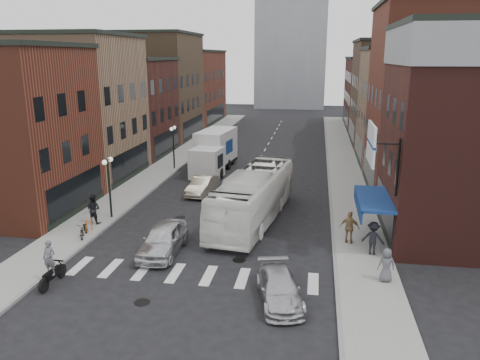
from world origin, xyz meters
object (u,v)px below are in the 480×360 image
Objects in this scene: streetlamp_far at (173,139)px; bike_rack at (89,225)px; ped_right_b at (350,227)px; box_truck at (214,152)px; ped_right_a at (373,238)px; ped_right_c at (386,265)px; motorcycle_rider at (51,265)px; sedan_left_far at (202,185)px; sedan_left_near at (163,239)px; parked_bicycle at (84,229)px; transit_bus at (254,196)px; streetlamp_near at (109,176)px; curb_car at (279,288)px; billboard_sign at (373,145)px; ped_left_solo at (93,209)px.

bike_rack is at bearing -90.69° from streetlamp_far.
ped_right_b reaches higher than bike_rack.
ped_right_a is (12.56, -17.48, -0.76)m from box_truck.
ped_right_a is 3.13m from ped_right_c.
ped_right_b reaches higher than ped_right_a.
motorcycle_rider is 0.54× the size of sedan_left_far.
streetlamp_far reaches higher than sedan_left_near.
ped_right_a is (16.47, 0.19, 0.46)m from parked_bicycle.
streetlamp_near is at bearing -164.49° from transit_bus.
curb_car is at bearing 3.32° from motorcycle_rider.
bike_rack is (-0.20, -16.70, -2.36)m from streetlamp_far.
sedan_left_far is 0.98× the size of curb_car.
curb_car is 13.08m from parked_bicycle.
bike_rack is 0.36× the size of motorcycle_rider.
billboard_sign is 1.64× the size of motorcycle_rider.
curb_car reaches higher than bike_rack.
streetlamp_near is 2.24× the size of ped_right_a.
ped_right_c reaches higher than curb_car.
streetlamp_near is 2.50× the size of ped_right_c.
curb_car is at bearing -68.31° from transit_bus.
ped_right_a is at bearing -15.94° from parked_bicycle.
streetlamp_near reaches higher than sedan_left_near.
streetlamp_far is 15.82m from transit_bus.
billboard_sign reaches higher than sedan_left_far.
ped_left_solo reaches higher than ped_right_a.
ped_left_solo is at bearing 172.35° from billboard_sign.
box_truck reaches higher than ped_right_a.
ped_left_solo is at bearing 148.24° from sedan_left_near.
billboard_sign is 0.31× the size of transit_bus.
bike_rack is 17.34m from box_truck.
curb_car is 2.26× the size of ped_right_b.
sedan_left_near is (-4.17, -6.00, -0.85)m from transit_bus.
ped_right_b is (14.07, 7.16, 0.04)m from motorcycle_rider.
ped_right_b is at bearing 2.62° from bike_rack.
transit_bus is 6.89× the size of parked_bicycle.
curb_car is 7.71m from ped_right_b.
bike_rack is 10.46m from sedan_left_far.
streetlamp_far is at bearing 127.81° from sedan_left_far.
ped_left_solo reaches higher than sedan_left_far.
sedan_left_far reaches higher than parked_bicycle.
streetlamp_far is at bearing 90.00° from streetlamp_near.
curb_car is at bearing -36.94° from streetlamp_near.
sedan_left_near is 2.53× the size of ped_right_b.
parked_bicycle is at bearing -91.61° from streetlamp_near.
sedan_left_near is 11.32m from ped_right_a.
ped_right_b is at bearing -47.83° from box_truck.
ped_right_b is at bearing 14.47° from sedan_left_near.
ped_right_a is (11.23, 1.37, 0.25)m from sedan_left_near.
streetlamp_near is 17.97m from ped_right_c.
streetlamp_far reaches higher than transit_bus.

